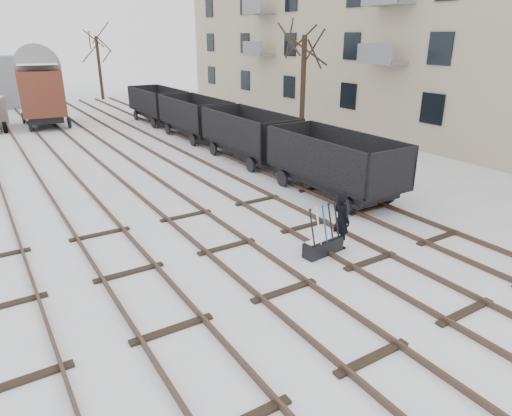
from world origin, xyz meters
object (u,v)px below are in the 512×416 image
at_px(freight_wagon_a, 333,172).
at_px(box_van_wagon, 41,90).
at_px(ground_frame, 323,245).
at_px(worker, 341,220).

relative_size(freight_wagon_a, box_van_wagon, 1.01).
distance_m(ground_frame, box_van_wagon, 26.59).
xyz_separation_m(ground_frame, worker, (0.75, 0.10, 0.59)).
bearing_deg(freight_wagon_a, worker, -128.34).
height_order(worker, freight_wagon_a, freight_wagon_a).
distance_m(ground_frame, freight_wagon_a, 5.53).
relative_size(ground_frame, worker, 0.85).
bearing_deg(worker, box_van_wagon, 9.09).
bearing_deg(ground_frame, box_van_wagon, 90.98).
height_order(ground_frame, box_van_wagon, box_van_wagon).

